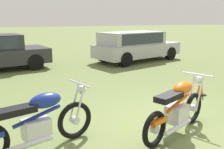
% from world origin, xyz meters
% --- Properties ---
extents(ground_plane, '(120.00, 120.00, 0.00)m').
position_xyz_m(ground_plane, '(0.00, 0.00, 0.00)').
color(ground_plane, olive).
extents(motorcycle_blue, '(2.04, 0.88, 1.02)m').
position_xyz_m(motorcycle_blue, '(-2.47, 0.08, 0.48)').
color(motorcycle_blue, black).
rests_on(motorcycle_blue, ground).
extents(motorcycle_orange, '(1.86, 1.03, 1.02)m').
position_xyz_m(motorcycle_orange, '(-0.05, -0.29, 0.48)').
color(motorcycle_orange, black).
rests_on(motorcycle_orange, ground).
extents(car_silver, '(4.73, 2.83, 1.43)m').
position_xyz_m(car_silver, '(3.08, 6.98, 0.83)').
color(car_silver, '#B2B5BA').
rests_on(car_silver, ground).
extents(traffic_cone, '(0.25, 0.25, 0.57)m').
position_xyz_m(traffic_cone, '(2.02, 1.34, 0.26)').
color(traffic_cone, '#EA590F').
rests_on(traffic_cone, ground).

